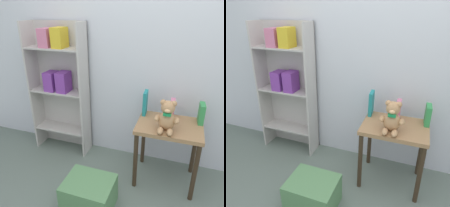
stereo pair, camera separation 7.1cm
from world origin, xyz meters
TOP-DOWN VIEW (x-y plane):
  - wall_back at (0.00, 1.26)m, footprint 4.80×0.06m
  - bookshelf_side at (-1.02, 1.12)m, footprint 0.64×0.23m
  - display_table at (0.20, 0.93)m, footprint 0.57×0.44m
  - teddy_bear at (0.17, 0.82)m, footprint 0.21×0.19m
  - book_standing_teal at (-0.06, 1.07)m, footprint 0.04×0.14m
  - book_standing_pink at (0.20, 1.08)m, footprint 0.04×0.11m
  - book_standing_green at (0.45, 1.05)m, footprint 0.05×0.14m
  - storage_bin at (-0.36, 0.38)m, footprint 0.40×0.33m

SIDE VIEW (x-z plane):
  - storage_bin at x=-0.36m, z-range 0.00..0.27m
  - display_table at x=0.20m, z-range 0.20..0.81m
  - book_standing_pink at x=0.20m, z-range 0.61..0.79m
  - book_standing_green at x=0.45m, z-range 0.61..0.80m
  - book_standing_teal at x=-0.06m, z-range 0.61..0.85m
  - teddy_bear at x=0.17m, z-range 0.60..0.87m
  - bookshelf_side at x=-1.02m, z-range 0.10..1.55m
  - wall_back at x=0.00m, z-range 0.00..2.50m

